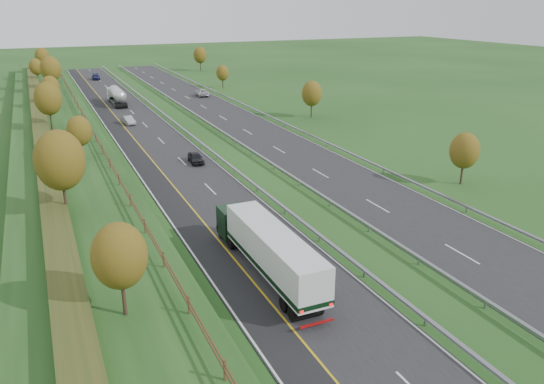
{
  "coord_description": "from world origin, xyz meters",
  "views": [
    {
      "loc": [
        -15.18,
        -18.59,
        19.6
      ],
      "look_at": [
        4.66,
        25.74,
        2.2
      ],
      "focal_mm": 35.0,
      "sensor_mm": 36.0,
      "label": 1
    }
  ],
  "objects_px": {
    "box_lorry": "(268,248)",
    "road_tanker": "(117,95)",
    "car_silver_mid": "(128,120)",
    "car_oncoming": "(202,93)",
    "car_small_far": "(96,77)",
    "car_dark_near": "(196,158)"
  },
  "relations": [
    {
      "from": "car_dark_near",
      "to": "car_small_far",
      "type": "height_order",
      "value": "car_small_far"
    },
    {
      "from": "car_dark_near",
      "to": "car_small_far",
      "type": "bearing_deg",
      "value": 94.82
    },
    {
      "from": "road_tanker",
      "to": "car_small_far",
      "type": "distance_m",
      "value": 40.23
    },
    {
      "from": "box_lorry",
      "to": "road_tanker",
      "type": "xyz_separation_m",
      "value": [
        0.92,
        78.48,
        -0.47
      ]
    },
    {
      "from": "car_silver_mid",
      "to": "box_lorry",
      "type": "bearing_deg",
      "value": -97.28
    },
    {
      "from": "car_silver_mid",
      "to": "car_small_far",
      "type": "relative_size",
      "value": 0.85
    },
    {
      "from": "car_small_far",
      "to": "road_tanker",
      "type": "bearing_deg",
      "value": -87.56
    },
    {
      "from": "car_silver_mid",
      "to": "car_small_far",
      "type": "bearing_deg",
      "value": 80.75
    },
    {
      "from": "box_lorry",
      "to": "road_tanker",
      "type": "distance_m",
      "value": 78.49
    },
    {
      "from": "road_tanker",
      "to": "car_small_far",
      "type": "xyz_separation_m",
      "value": [
        0.51,
        40.21,
        -1.12
      ]
    },
    {
      "from": "road_tanker",
      "to": "car_oncoming",
      "type": "distance_m",
      "value": 19.04
    },
    {
      "from": "road_tanker",
      "to": "car_silver_mid",
      "type": "bearing_deg",
      "value": -93.54
    },
    {
      "from": "car_silver_mid",
      "to": "car_oncoming",
      "type": "xyz_separation_m",
      "value": [
        20.03,
        22.7,
        0.07
      ]
    },
    {
      "from": "box_lorry",
      "to": "car_small_far",
      "type": "bearing_deg",
      "value": 89.31
    },
    {
      "from": "car_small_far",
      "to": "car_oncoming",
      "type": "xyz_separation_m",
      "value": [
        18.29,
        -37.41,
        0.04
      ]
    },
    {
      "from": "box_lorry",
      "to": "car_dark_near",
      "type": "height_order",
      "value": "box_lorry"
    },
    {
      "from": "car_silver_mid",
      "to": "car_oncoming",
      "type": "height_order",
      "value": "car_oncoming"
    },
    {
      "from": "box_lorry",
      "to": "car_silver_mid",
      "type": "relative_size",
      "value": 3.96
    },
    {
      "from": "road_tanker",
      "to": "car_dark_near",
      "type": "height_order",
      "value": "road_tanker"
    },
    {
      "from": "road_tanker",
      "to": "car_dark_near",
      "type": "distance_m",
      "value": 47.19
    },
    {
      "from": "box_lorry",
      "to": "car_silver_mid",
      "type": "xyz_separation_m",
      "value": [
        -0.32,
        58.58,
        -1.61
      ]
    },
    {
      "from": "road_tanker",
      "to": "car_silver_mid",
      "type": "height_order",
      "value": "road_tanker"
    }
  ]
}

